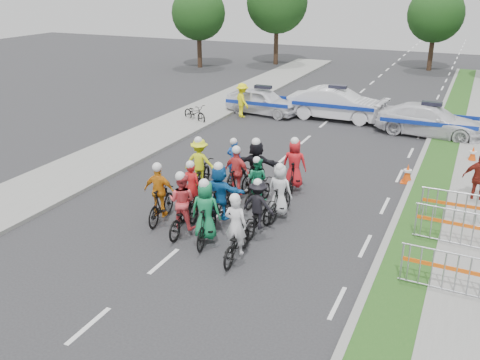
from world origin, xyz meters
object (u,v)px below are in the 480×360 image
at_px(rider_2, 183,210).
at_px(rider_3, 160,199).
at_px(rider_1, 206,218).
at_px(rider_11, 257,171).
at_px(spectator_2, 479,178).
at_px(cone_1, 473,155).
at_px(rider_0, 236,237).
at_px(cone_0, 407,174).
at_px(rider_10, 200,169).
at_px(tree_0, 199,13).
at_px(parked_bike, 195,113).
at_px(police_car_2, 430,120).
at_px(rider_13, 294,170).
at_px(barrier_1, 452,228).
at_px(barrier_0, 444,273).
at_px(tree_3, 277,3).
at_px(barrier_2, 455,210).
at_px(rider_6, 193,197).
at_px(rider_8, 257,186).
at_px(rider_12, 235,169).
at_px(rider_5, 220,197).
at_px(rider_7, 280,196).
at_px(police_car_1, 337,104).
at_px(rider_9, 237,179).
at_px(rider_4, 258,212).
at_px(marshal_hiviz, 242,100).
at_px(police_car_0, 263,101).

xyz_separation_m(rider_2, rider_3, (-1.00, 0.39, 0.02)).
relative_size(rider_1, rider_11, 0.96).
xyz_separation_m(spectator_2, cone_1, (-0.27, 4.24, -0.52)).
relative_size(rider_0, cone_0, 2.68).
distance_m(rider_10, tree_0, 26.54).
distance_m(cone_1, parked_bike, 13.11).
relative_size(rider_3, police_car_2, 0.39).
height_order(rider_1, rider_13, rider_13).
xyz_separation_m(rider_10, barrier_1, (8.21, -0.94, -0.18)).
distance_m(rider_13, barrier_0, 7.01).
bearing_deg(tree_3, rider_10, -74.58).
distance_m(barrier_1, barrier_2, 1.36).
relative_size(rider_6, parked_bike, 1.05).
bearing_deg(rider_8, parked_bike, -43.30).
xyz_separation_m(rider_6, rider_12, (0.09, 2.89, -0.02)).
distance_m(rider_5, parked_bike, 11.93).
relative_size(rider_7, barrier_1, 0.90).
relative_size(rider_5, rider_12, 1.12).
height_order(police_car_1, parked_bike, police_car_1).
xyz_separation_m(rider_0, cone_1, (5.31, 10.74, -0.28)).
xyz_separation_m(cone_0, tree_0, (-18.93, 19.59, 3.85)).
xyz_separation_m(rider_0, rider_10, (-3.16, 3.92, 0.12)).
bearing_deg(rider_12, rider_9, 112.07).
bearing_deg(parked_bike, rider_4, -118.13).
xyz_separation_m(rider_13, barrier_2, (5.21, -0.78, -0.19)).
distance_m(rider_3, marshal_hiviz, 12.96).
bearing_deg(barrier_0, rider_5, 168.04).
bearing_deg(police_car_2, police_car_0, 92.27).
bearing_deg(rider_1, rider_4, -144.42).
relative_size(rider_8, cone_0, 2.40).
distance_m(rider_2, rider_13, 4.73).
xyz_separation_m(rider_1, barrier_1, (6.17, 2.50, -0.19)).
relative_size(rider_3, rider_9, 1.01).
xyz_separation_m(barrier_0, barrier_2, (0.00, 3.90, 0.00)).
relative_size(police_car_1, police_car_2, 1.00).
bearing_deg(tree_0, rider_1, -61.36).
height_order(rider_0, rider_3, rider_3).
distance_m(police_car_0, cone_0, 11.20).
bearing_deg(tree_0, rider_9, -59.11).
bearing_deg(rider_6, rider_3, 50.08).
height_order(rider_12, tree_3, tree_3).
xyz_separation_m(rider_12, tree_0, (-13.36, 22.22, 3.61)).
xyz_separation_m(spectator_2, barrier_1, (-0.53, -3.53, -0.30)).
bearing_deg(police_car_1, rider_2, 177.81).
bearing_deg(barrier_0, cone_0, 104.07).
height_order(barrier_2, tree_3, tree_3).
xyz_separation_m(rider_2, police_car_0, (-3.20, 14.01, -0.02)).
bearing_deg(tree_0, police_car_0, -49.71).
bearing_deg(parked_bike, rider_1, -124.84).
distance_m(rider_4, tree_0, 30.08).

